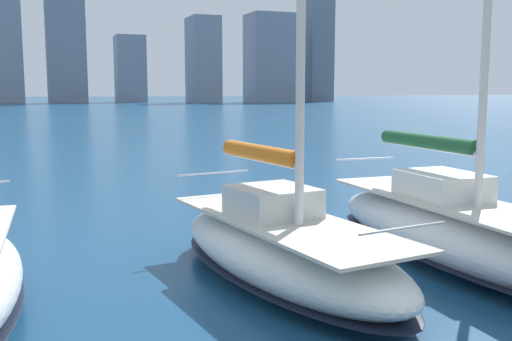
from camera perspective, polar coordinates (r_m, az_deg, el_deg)
name	(u,v)px	position (r m, az deg, el deg)	size (l,w,h in m)	color
city_skyline	(14,38)	(164.86, -22.06, 11.64)	(168.85, 24.83, 48.23)	slate
sailboat_forest	(455,227)	(13.32, 18.40, -5.17)	(2.47, 8.48, 13.05)	white
sailboat_orange	(283,244)	(11.46, 2.58, -7.00)	(3.34, 7.29, 13.23)	white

